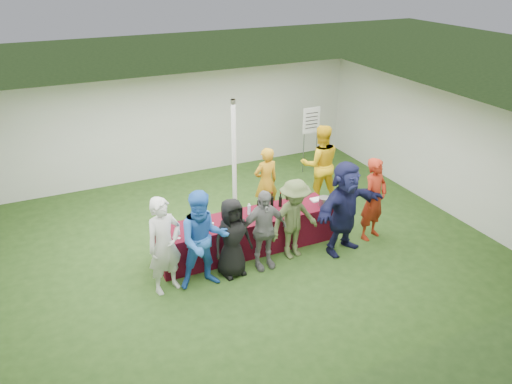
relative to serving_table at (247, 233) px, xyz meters
name	(u,v)px	position (x,y,z in m)	size (l,w,h in m)	color
ground	(235,244)	(-0.14, 0.29, -0.38)	(60.00, 60.00, 0.00)	#284719
tent	(234,160)	(0.36, 1.49, 0.98)	(10.00, 10.00, 10.00)	white
serving_table	(247,233)	(0.00, 0.00, 0.00)	(3.60, 0.80, 0.75)	#570D1A
wine_bottles	(268,203)	(0.54, 0.15, 0.50)	(0.55, 0.15, 0.32)	black
wine_glasses	(207,227)	(-0.92, -0.25, 0.49)	(1.19, 0.10, 0.16)	silver
water_bottle	(249,209)	(0.09, 0.08, 0.48)	(0.07, 0.07, 0.23)	silver
bar_towel	(317,200)	(1.63, 0.05, 0.39)	(0.25, 0.18, 0.03)	white
dump_bucket	(324,201)	(1.64, -0.22, 0.46)	(0.24, 0.24, 0.18)	slate
wine_list_sign	(311,125)	(3.19, 2.98, 0.94)	(0.50, 0.03, 1.80)	slate
staff_pourer	(266,182)	(0.99, 1.19, 0.44)	(0.59, 0.39, 1.63)	#C18617
staff_back	(320,164)	(2.46, 1.31, 0.58)	(0.93, 0.72, 1.91)	gold
customer_0	(164,246)	(-1.82, -0.62, 0.53)	(0.66, 0.43, 1.81)	silver
customer_1	(204,240)	(-1.16, -0.77, 0.55)	(0.90, 0.70, 1.86)	blue
customer_2	(232,238)	(-0.58, -0.66, 0.39)	(0.75, 0.49, 1.54)	black
customer_3	(263,230)	(0.03, -0.68, 0.43)	(0.94, 0.39, 1.60)	slate
customer_4	(294,219)	(0.73, -0.60, 0.45)	(1.06, 0.61, 1.64)	#4B572F
customer_5	(345,208)	(1.73, -0.82, 0.58)	(1.78, 0.57, 1.91)	#16183D
customer_6	(374,199)	(2.57, -0.63, 0.51)	(0.65, 0.42, 1.77)	maroon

